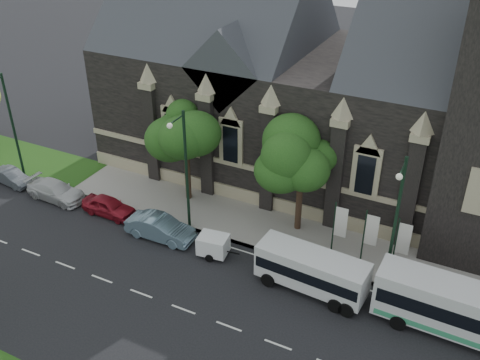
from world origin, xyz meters
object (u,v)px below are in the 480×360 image
Objects in this scene: car_far_red at (109,206)px; car_far_white at (56,191)px; street_lamp_far at (10,122)px; banner_flag_left at (338,224)px; car_far_grey at (11,177)px; street_lamp_mid at (185,166)px; tour_coach at (479,316)px; street_lamp_near at (395,219)px; sedan at (160,228)px; banner_flag_center at (369,233)px; box_trailer at (213,245)px; tree_walk_right at (306,156)px; banner_flag_right at (401,241)px; shuttle_bus at (312,270)px; tree_walk_left at (189,132)px.

car_far_red is 5.04m from car_far_white.
street_lamp_far is 10.82m from car_far_red.
car_far_grey is at bearing -173.69° from banner_flag_left.
street_lamp_mid is 0.82× the size of tour_coach.
street_lamp_near reaches higher than sedan.
sedan is (-13.42, -3.68, -1.57)m from banner_flag_center.
street_lamp_far is at bearing 167.02° from box_trailer.
tree_walk_right is at bearing 151.94° from street_lamp_near.
tree_walk_right is 13.99m from tour_coach.
box_trailer is (-10.91, -1.83, -4.26)m from street_lamp_near.
banner_flag_center is (2.00, 0.00, 0.00)m from banner_flag_left.
banner_flag_right is 1.05× the size of car_far_grey.
street_lamp_mid reaches higher than sedan.
sedan is at bearing 171.68° from box_trailer.
street_lamp_far reaches higher than shuttle_bus.
box_trailer is at bearing -48.05° from tree_walk_left.
box_trailer reaches higher than car_far_grey.
car_far_white is at bearing -172.61° from banner_flag_center.
street_lamp_near is at bearing -28.06° from tree_walk_right.
banner_flag_center and banner_flag_right have the same top height.
car_far_white is (-30.58, 0.85, -1.03)m from tour_coach.
street_lamp_mid is 2.25× the size of banner_flag_right.
box_trailer is at bearing -85.91° from car_far_grey.
street_lamp_far is 35.58m from tour_coach.
street_lamp_near reaches higher than tree_walk_right.
street_lamp_far is at bearing 180.00° from street_lamp_mid.
banner_flag_center reaches higher than shuttle_bus.
tour_coach is 2.23× the size of car_far_white.
banner_flag_right is (2.00, 0.00, 0.00)m from banner_flag_center.
shuttle_bus is (11.82, -5.70, -4.22)m from tree_walk_left.
banner_flag_center reaches higher than car_far_white.
tree_walk_right reaches higher than tour_coach.
shuttle_bus reaches higher than car_far_grey.
tree_walk_right is at bearing 0.06° from tree_walk_left.
tree_walk_left is 22.25m from tour_coach.
street_lamp_mid is 5.58m from box_trailer.
tree_walk_left is at bearing -65.55° from car_far_grey.
banner_flag_right is at bearing 47.22° from shuttle_bus.
tree_walk_left is at bearing 158.26° from shuttle_bus.
banner_flag_center is at bearing -18.64° from tree_walk_right.
sedan is 5.09m from car_far_red.
banner_flag_center is at bearing 152.71° from tour_coach.
street_lamp_near reaches higher than shuttle_bus.
tree_walk_right reaches higher than banner_flag_center.
tree_walk_left is 16.22m from street_lamp_near.
street_lamp_near is 15.83m from sedan.
tree_walk_left is 1.11× the size of shuttle_bus.
banner_flag_left reaches higher than shuttle_bus.
street_lamp_mid is 16.73m from car_far_grey.
tree_walk_right is 24.31m from car_far_grey.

